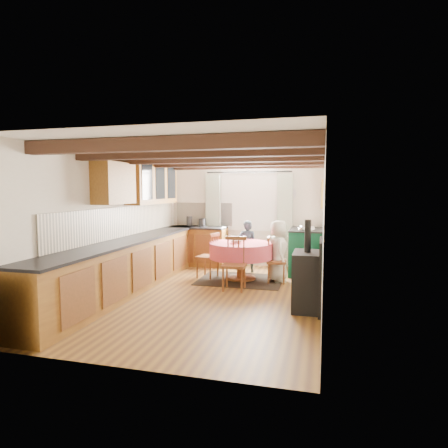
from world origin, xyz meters
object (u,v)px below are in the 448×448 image
(chair_right, at_px, (277,260))
(child_far, at_px, (247,246))
(aga_range, at_px, (306,251))
(cast_iron_stove, at_px, (307,265))
(dining_table, at_px, (241,261))
(child_right, at_px, (278,251))
(chair_near, at_px, (234,264))
(chair_left, at_px, (207,255))
(cup, at_px, (244,238))

(chair_right, bearing_deg, child_far, 37.21)
(aga_range, height_order, cast_iron_stove, cast_iron_stove)
(dining_table, height_order, cast_iron_stove, cast_iron_stove)
(chair_right, height_order, child_right, child_right)
(child_far, xyz_separation_m, child_right, (0.75, -0.69, 0.04))
(dining_table, distance_m, child_right, 0.76)
(aga_range, distance_m, cast_iron_stove, 2.48)
(chair_near, xyz_separation_m, child_right, (0.68, 0.86, 0.12))
(chair_near, xyz_separation_m, chair_left, (-0.74, 0.80, -0.02))
(cup, bearing_deg, chair_near, -87.34)
(cast_iron_stove, relative_size, cup, 13.96)
(chair_near, distance_m, child_far, 1.55)
(chair_left, xyz_separation_m, chair_right, (1.41, -0.05, -0.02))
(child_right, bearing_deg, child_far, 32.76)
(dining_table, xyz_separation_m, chair_left, (-0.70, 0.05, 0.09))
(child_far, bearing_deg, dining_table, 86.83)
(chair_right, distance_m, cast_iron_stove, 1.69)
(chair_left, xyz_separation_m, cup, (0.69, 0.30, 0.33))
(dining_table, bearing_deg, aga_range, 36.41)
(cup, bearing_deg, child_right, -18.65)
(dining_table, xyz_separation_m, chair_near, (0.04, -0.75, 0.10))
(chair_left, bearing_deg, chair_near, 55.08)
(child_right, bearing_deg, chair_left, 77.74)
(cast_iron_stove, distance_m, cup, 2.35)
(aga_range, xyz_separation_m, cast_iron_stove, (0.11, -2.47, 0.18))
(cast_iron_stove, xyz_separation_m, cup, (-1.35, 1.91, 0.12))
(dining_table, height_order, cup, cup)
(aga_range, relative_size, child_far, 0.95)
(chair_near, bearing_deg, child_far, 90.67)
(child_far, relative_size, child_right, 0.94)
(chair_right, xyz_separation_m, child_far, (-0.73, 0.80, 0.12))
(chair_near, relative_size, child_right, 0.80)
(chair_left, distance_m, cup, 0.82)
(chair_near, height_order, chair_right, chair_near)
(dining_table, distance_m, chair_right, 0.71)
(child_far, height_order, cup, child_far)
(chair_left, bearing_deg, cup, 126.13)
(chair_near, distance_m, cast_iron_stove, 1.54)
(chair_right, xyz_separation_m, cup, (-0.72, 0.36, 0.35))
(chair_right, relative_size, child_far, 0.79)
(dining_table, distance_m, chair_near, 0.76)
(cast_iron_stove, bearing_deg, dining_table, 130.69)
(chair_left, bearing_deg, child_right, 104.61)
(child_far, bearing_deg, chair_left, 42.68)
(child_right, xyz_separation_m, cup, (-0.73, 0.25, 0.19))
(chair_near, relative_size, cup, 9.86)
(chair_near, height_order, child_far, child_far)
(dining_table, relative_size, chair_near, 1.30)
(chair_left, relative_size, cast_iron_stove, 0.68)
(chair_near, xyz_separation_m, cast_iron_stove, (1.30, -0.80, 0.20))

